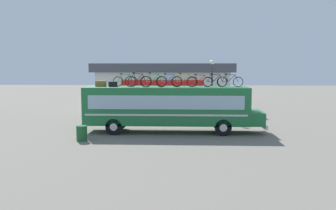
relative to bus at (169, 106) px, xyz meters
name	(u,v)px	position (x,y,z in m)	size (l,w,h in m)	color
ground_plane	(166,132)	(-0.17, 0.00, -1.78)	(120.00, 120.00, 0.00)	slate
bus	(169,106)	(0.00, 0.00, 0.00)	(11.94, 2.57, 3.07)	#1E6B38
luggage_bag_1	(101,84)	(-4.63, 0.15, 1.48)	(0.64, 0.52, 0.39)	olive
luggage_bag_2	(113,84)	(-3.77, 0.02, 1.46)	(0.52, 0.47, 0.34)	black
rooftop_bicycle_1	(125,81)	(-2.97, 0.21, 1.66)	(1.67, 0.44, 0.90)	black
rooftop_bicycle_2	(138,81)	(-2.05, -0.31, 1.69)	(1.72, 0.44, 0.97)	black
rooftop_bicycle_3	(154,81)	(-0.98, -0.42, 1.68)	(1.72, 0.44, 0.96)	black
rooftop_bicycle_4	(169,81)	(0.00, 0.33, 1.66)	(1.69, 0.44, 0.90)	black
rooftop_bicycle_5	(184,81)	(1.02, -0.16, 1.68)	(1.73, 0.44, 0.94)	black
rooftop_bicycle_6	(200,81)	(2.03, -0.06, 1.65)	(1.71, 0.44, 0.87)	black
rooftop_bicycle_7	(215,81)	(3.07, 0.21, 1.66)	(1.64, 0.44, 0.89)	black
rooftop_bicycle_8	(230,81)	(4.03, -0.02, 1.66)	(1.74, 0.44, 0.90)	black
roadside_building	(164,85)	(-1.08, 14.07, 0.63)	(14.01, 8.15, 4.71)	silver
trash_bin	(82,133)	(-5.08, -3.03, -1.33)	(0.63, 0.63, 0.91)	#1E592D
street_lamp	(212,82)	(3.33, 6.02, 1.33)	(0.35, 0.35, 4.94)	#38383D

